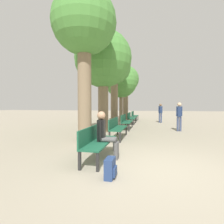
{
  "coord_description": "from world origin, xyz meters",
  "views": [
    {
      "loc": [
        -0.12,
        -3.99,
        1.43
      ],
      "look_at": [
        -2.45,
        6.85,
        0.99
      ],
      "focal_mm": 28.0,
      "sensor_mm": 36.0,
      "label": 1
    }
  ],
  "objects": [
    {
      "name": "backpack",
      "position": [
        -0.87,
        -0.7,
        0.19
      ],
      "size": [
        0.2,
        0.36,
        0.39
      ],
      "color": "navy",
      "rests_on": "ground_plane"
    },
    {
      "name": "ground_plane",
      "position": [
        0.0,
        0.0,
        0.0
      ],
      "size": [
        80.0,
        80.0,
        0.0
      ],
      "primitive_type": "plane",
      "color": "gray"
    },
    {
      "name": "bench_row_3",
      "position": [
        -1.5,
        9.26,
        0.51
      ],
      "size": [
        0.5,
        1.88,
        0.86
      ],
      "color": "#195138",
      "rests_on": "ground_plane"
    },
    {
      "name": "tree_row_4",
      "position": [
        -2.53,
        13.85,
        3.97
      ],
      "size": [
        2.7,
        2.7,
        5.43
      ],
      "color": "#7A664C",
      "rests_on": "ground_plane"
    },
    {
      "name": "bench_row_0",
      "position": [
        -1.5,
        0.46,
        0.51
      ],
      "size": [
        0.5,
        1.88,
        0.86
      ],
      "color": "#195138",
      "rests_on": "ground_plane"
    },
    {
      "name": "bench_row_1",
      "position": [
        -1.5,
        3.39,
        0.51
      ],
      "size": [
        0.5,
        1.88,
        0.86
      ],
      "color": "#195138",
      "rests_on": "ground_plane"
    },
    {
      "name": "person_seated",
      "position": [
        -1.27,
        0.51,
        0.68
      ],
      "size": [
        0.58,
        0.33,
        1.26
      ],
      "color": "#4C4C4C",
      "rests_on": "ground_plane"
    },
    {
      "name": "pedestrian_mid",
      "position": [
        0.75,
        10.61,
        0.89
      ],
      "size": [
        0.31,
        0.26,
        1.55
      ],
      "color": "#384260",
      "rests_on": "ground_plane"
    },
    {
      "name": "tree_row_1",
      "position": [
        -2.53,
        4.99,
        3.8
      ],
      "size": [
        3.01,
        3.01,
        5.38
      ],
      "color": "#7A664C",
      "rests_on": "ground_plane"
    },
    {
      "name": "pedestrian_near",
      "position": [
        1.47,
        6.07,
        0.9
      ],
      "size": [
        0.32,
        0.23,
        1.58
      ],
      "color": "#384260",
      "rests_on": "ground_plane"
    },
    {
      "name": "tree_row_3",
      "position": [
        -2.53,
        10.91,
        3.44
      ],
      "size": [
        2.78,
        2.78,
        4.85
      ],
      "color": "#7A664C",
      "rests_on": "ground_plane"
    },
    {
      "name": "bench_row_4",
      "position": [
        -1.5,
        12.19,
        0.51
      ],
      "size": [
        0.5,
        1.88,
        0.86
      ],
      "color": "#195138",
      "rests_on": "ground_plane"
    },
    {
      "name": "bench_row_2",
      "position": [
        -1.5,
        6.33,
        0.51
      ],
      "size": [
        0.5,
        1.88,
        0.86
      ],
      "color": "#195138",
      "rests_on": "ground_plane"
    },
    {
      "name": "tree_row_2",
      "position": [
        -2.53,
        7.99,
        3.89
      ],
      "size": [
        2.29,
        2.29,
        5.19
      ],
      "color": "#7A664C",
      "rests_on": "ground_plane"
    },
    {
      "name": "tree_row_0",
      "position": [
        -2.53,
        2.28,
        4.36
      ],
      "size": [
        2.43,
        2.43,
        5.74
      ],
      "color": "#7A664C",
      "rests_on": "ground_plane"
    }
  ]
}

